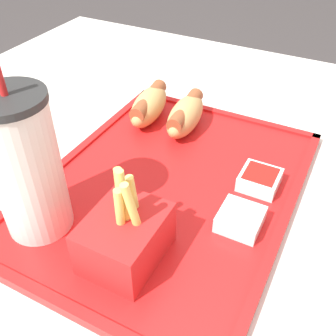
{
  "coord_description": "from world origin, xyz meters",
  "views": [
    {
      "loc": [
        -0.32,
        -0.17,
        1.06
      ],
      "look_at": [
        0.04,
        0.01,
        0.74
      ],
      "focal_mm": 42.0,
      "sensor_mm": 36.0,
      "label": 1
    }
  ],
  "objects_px": {
    "soda_cup": "(26,167)",
    "hot_dog_near": "(185,115)",
    "hot_dog_far": "(149,105)",
    "sauce_cup_mayo": "(240,219)",
    "sauce_cup_ketchup": "(260,179)",
    "fries_carton": "(123,235)"
  },
  "relations": [
    {
      "from": "soda_cup",
      "to": "hot_dog_near",
      "type": "relative_size",
      "value": 1.77
    },
    {
      "from": "soda_cup",
      "to": "sauce_cup_mayo",
      "type": "bearing_deg",
      "value": -63.77
    },
    {
      "from": "hot_dog_near",
      "to": "sauce_cup_ketchup",
      "type": "height_order",
      "value": "hot_dog_near"
    },
    {
      "from": "hot_dog_far",
      "to": "fries_carton",
      "type": "bearing_deg",
      "value": -156.08
    },
    {
      "from": "soda_cup",
      "to": "hot_dog_far",
      "type": "bearing_deg",
      "value": 0.09
    },
    {
      "from": "sauce_cup_mayo",
      "to": "fries_carton",
      "type": "bearing_deg",
      "value": 135.21
    },
    {
      "from": "hot_dog_far",
      "to": "fries_carton",
      "type": "relative_size",
      "value": 1.02
    },
    {
      "from": "fries_carton",
      "to": "sauce_cup_ketchup",
      "type": "distance_m",
      "value": 0.21
    },
    {
      "from": "soda_cup",
      "to": "hot_dog_far",
      "type": "xyz_separation_m",
      "value": [
        0.27,
        0.0,
        -0.06
      ]
    },
    {
      "from": "hot_dog_near",
      "to": "fries_carton",
      "type": "distance_m",
      "value": 0.26
    },
    {
      "from": "soda_cup",
      "to": "sauce_cup_ketchup",
      "type": "bearing_deg",
      "value": -48.96
    },
    {
      "from": "fries_carton",
      "to": "sauce_cup_ketchup",
      "type": "relative_size",
      "value": 2.32
    },
    {
      "from": "fries_carton",
      "to": "sauce_cup_mayo",
      "type": "distance_m",
      "value": 0.14
    },
    {
      "from": "hot_dog_near",
      "to": "sauce_cup_mayo",
      "type": "distance_m",
      "value": 0.22
    },
    {
      "from": "sauce_cup_ketchup",
      "to": "soda_cup",
      "type": "bearing_deg",
      "value": 131.04
    },
    {
      "from": "hot_dog_far",
      "to": "hot_dog_near",
      "type": "xyz_separation_m",
      "value": [
        0.0,
        -0.07,
        -0.0
      ]
    },
    {
      "from": "soda_cup",
      "to": "hot_dog_near",
      "type": "xyz_separation_m",
      "value": [
        0.27,
        -0.07,
        -0.06
      ]
    },
    {
      "from": "fries_carton",
      "to": "hot_dog_near",
      "type": "bearing_deg",
      "value": 10.7
    },
    {
      "from": "hot_dog_far",
      "to": "sauce_cup_mayo",
      "type": "height_order",
      "value": "hot_dog_far"
    },
    {
      "from": "fries_carton",
      "to": "sauce_cup_mayo",
      "type": "xyz_separation_m",
      "value": [
        0.1,
        -0.1,
        -0.02
      ]
    },
    {
      "from": "hot_dog_near",
      "to": "soda_cup",
      "type": "bearing_deg",
      "value": 166.08
    },
    {
      "from": "hot_dog_far",
      "to": "hot_dog_near",
      "type": "bearing_deg",
      "value": -90.0
    }
  ]
}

